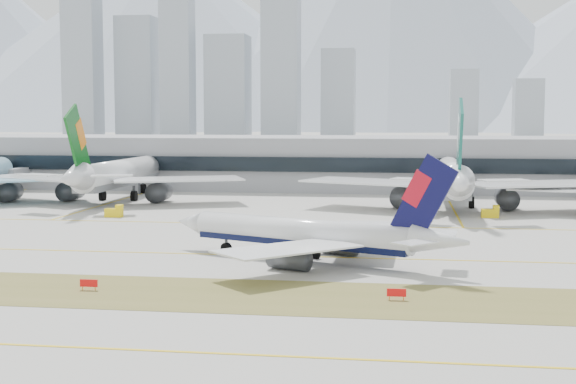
% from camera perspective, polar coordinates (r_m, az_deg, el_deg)
% --- Properties ---
extents(ground, '(3000.00, 3000.00, 0.00)m').
position_cam_1_polar(ground, '(126.07, -2.26, -4.14)').
color(ground, '#9C9992').
rests_on(ground, ground).
extents(apron_markings, '(360.00, 122.22, 0.06)m').
position_cam_1_polar(apron_markings, '(74.91, -9.91, -10.80)').
color(apron_markings, brown).
rests_on(apron_markings, ground).
extents(taxiing_airliner, '(45.64, 38.72, 16.24)m').
position_cam_1_polar(taxiing_airliner, '(115.15, 1.64, -3.07)').
color(taxiing_airliner, white).
rests_on(taxiing_airliner, ground).
extents(widebody_eva, '(67.42, 65.67, 24.02)m').
position_cam_1_polar(widebody_eva, '(203.09, -12.12, 1.16)').
color(widebody_eva, white).
rests_on(widebody_eva, ground).
extents(widebody_cathay, '(69.92, 68.18, 24.91)m').
position_cam_1_polar(widebody_cathay, '(186.55, 11.67, 0.89)').
color(widebody_cathay, white).
rests_on(widebody_cathay, ground).
extents(terminal, '(280.00, 43.10, 15.00)m').
position_cam_1_polar(terminal, '(238.56, 2.76, 2.15)').
color(terminal, gray).
rests_on(terminal, ground).
extents(hold_sign_left, '(2.20, 0.15, 1.35)m').
position_cam_1_polar(hold_sign_left, '(99.65, -13.99, -6.32)').
color(hold_sign_left, red).
rests_on(hold_sign_left, ground).
extents(hold_sign_right, '(2.20, 0.15, 1.35)m').
position_cam_1_polar(hold_sign_right, '(92.43, 7.72, -7.12)').
color(hold_sign_right, red).
rests_on(hold_sign_right, ground).
extents(gse_b, '(3.55, 2.00, 2.60)m').
position_cam_1_polar(gse_b, '(170.90, -12.23, -1.40)').
color(gse_b, yellow).
rests_on(gse_b, ground).
extents(gse_c, '(3.55, 2.00, 2.60)m').
position_cam_1_polar(gse_c, '(171.24, 14.22, -1.43)').
color(gse_c, yellow).
rests_on(gse_c, ground).
extents(city_skyline, '(342.00, 49.80, 140.00)m').
position_cam_1_polar(city_skyline, '(590.78, -4.49, 8.14)').
color(city_skyline, '#929CA7').
rests_on(city_skyline, ground).
extents(mountain_ridge, '(2830.00, 1120.00, 470.00)m').
position_cam_1_polar(mountain_ridge, '(1534.92, 8.73, 11.30)').
color(mountain_ridge, '#9EA8B7').
rests_on(mountain_ridge, ground).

